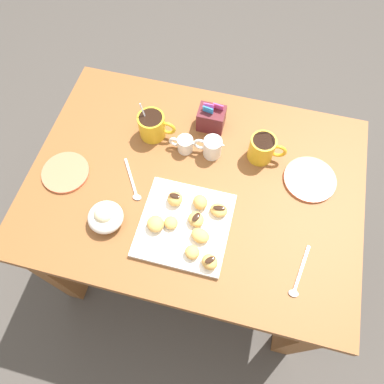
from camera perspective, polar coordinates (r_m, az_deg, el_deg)
The scene contains 26 objects.
ground_plane at distance 1.80m, azimuth 0.27°, elevation -9.12°, with size 8.00×8.00×0.00m, color #423D38.
dining_table at distance 1.26m, azimuth 0.38°, elevation -1.12°, with size 1.07×0.78×0.70m.
pastry_plate_square at distance 1.08m, azimuth -1.17°, elevation -5.30°, with size 0.27×0.27×0.02m, color silver.
coffee_mug_mustard_left at distance 1.22m, azimuth -6.33°, elevation 10.53°, with size 0.13×0.09×0.14m.
coffee_mug_mustard_right at distance 1.18m, azimuth 11.19°, elevation 6.88°, with size 0.12×0.08×0.09m.
cream_pitcher_white at distance 1.17m, azimuth 3.19°, elevation 7.21°, with size 0.10×0.06×0.07m.
sugar_caddy at distance 1.24m, azimuth 3.30°, elevation 11.61°, with size 0.09×0.07×0.11m.
ice_cream_bowl at distance 1.09m, azimuth -13.66°, elevation -3.82°, with size 0.11×0.11×0.08m.
chocolate_sauce_pitcher at distance 1.19m, azimuth -1.16°, elevation 7.68°, with size 0.09×0.05×0.06m.
saucer_coral_left at distance 1.23m, azimuth -19.50°, elevation 2.97°, with size 0.15×0.15×0.01m, color #E5704C.
saucer_coral_right at distance 1.21m, azimuth 18.25°, elevation 1.93°, with size 0.17×0.17×0.01m, color #E5704C.
loose_spoon_near_saucer at distance 1.08m, azimuth 16.63°, elevation -12.94°, with size 0.04×0.16×0.01m.
loose_spoon_by_plate at distance 1.16m, azimuth -9.36°, elevation 1.17°, with size 0.10×0.14×0.01m.
beignet_0 at distance 1.09m, azimuth -2.72°, elevation -1.07°, with size 0.05×0.05×0.04m, color #DBA351.
chocolate_drizzle_0 at distance 1.07m, azimuth -2.77°, elevation -0.60°, with size 0.03×0.02×0.01m, color black.
beignet_1 at distance 1.06m, azimuth -5.85°, elevation -5.07°, with size 0.05×0.05×0.04m, color #DBA351.
beignet_2 at distance 1.04m, azimuth 1.32°, elevation -6.95°, with size 0.06×0.04×0.03m, color #DBA351.
beignet_3 at distance 1.03m, azimuth 0.03°, elevation -9.58°, with size 0.04×0.04×0.03m, color #DBA351.
beignet_4 at distance 1.06m, azimuth -3.36°, elevation -4.91°, with size 0.04×0.04×0.03m, color #DBA351.
beignet_5 at distance 1.08m, azimuth 1.32°, elevation -1.63°, with size 0.05×0.04×0.04m, color #DBA351.
beignet_6 at distance 1.06m, azimuth 0.65°, elevation -4.38°, with size 0.05×0.05×0.03m, color #DBA351.
chocolate_drizzle_6 at distance 1.04m, azimuth 0.66°, elevation -4.02°, with size 0.03×0.02×0.01m, color black.
beignet_7 at distance 1.08m, azimuth 4.30°, elevation -2.90°, with size 0.05×0.04×0.03m, color #DBA351.
chocolate_drizzle_7 at distance 1.06m, azimuth 4.36°, elevation -2.54°, with size 0.04×0.02×0.01m, color black.
beignet_8 at distance 1.02m, azimuth 2.84°, elevation -11.07°, with size 0.04×0.05×0.04m, color #DBA351.
chocolate_drizzle_8 at distance 1.00m, azimuth 2.89°, elevation -10.76°, with size 0.03×0.02×0.01m, color black.
Camera 1 is at (0.13, -0.53, 1.71)m, focal length 33.46 mm.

